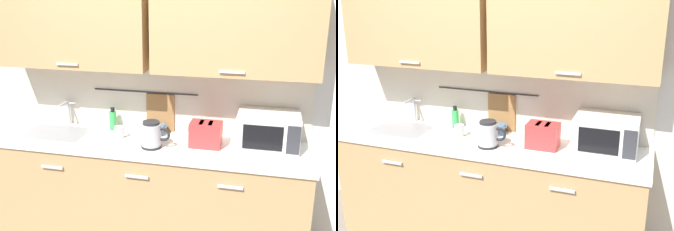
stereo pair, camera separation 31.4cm
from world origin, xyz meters
TOP-DOWN VIEW (x-y plane):
  - counter_unit at (-0.01, 0.30)m, footprint 2.53×0.64m
  - back_wall_assembly at (0.00, 0.53)m, footprint 3.70×0.41m
  - sink_faucet at (-0.81, 0.53)m, footprint 0.09×0.17m
  - microwave at (0.92, 0.41)m, footprint 0.46×0.35m
  - electric_kettle at (0.06, 0.19)m, footprint 0.23×0.16m
  - dish_soap_bottle at (-0.38, 0.51)m, footprint 0.06×0.06m
  - mug_near_sink at (-0.25, 0.33)m, footprint 0.12×0.08m
  - mixing_bowl at (-0.00, 0.48)m, footprint 0.21×0.21m
  - toaster at (0.45, 0.32)m, footprint 0.26×0.17m

SIDE VIEW (x-z plane):
  - counter_unit at x=-0.01m, z-range 0.01..0.91m
  - mixing_bowl at x=0.00m, z-range 0.91..0.98m
  - mug_near_sink at x=-0.25m, z-range 0.90..1.00m
  - dish_soap_bottle at x=-0.38m, z-range 0.89..1.08m
  - toaster at x=0.45m, z-range 0.90..1.09m
  - electric_kettle at x=0.06m, z-range 0.90..1.11m
  - microwave at x=0.92m, z-range 0.90..1.17m
  - sink_faucet at x=-0.81m, z-range 0.93..1.15m
  - back_wall_assembly at x=0.00m, z-range 0.27..2.77m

